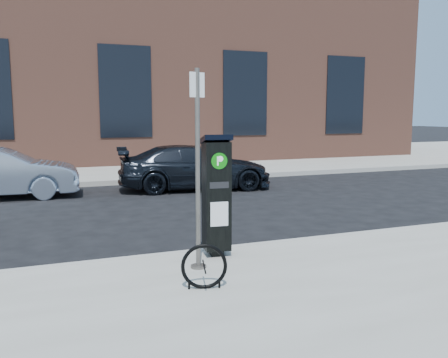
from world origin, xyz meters
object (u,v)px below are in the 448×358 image
sign_pole (198,171)px  bike_rack (204,267)px  car_dark (195,167)px  parking_kiosk (216,194)px

sign_pole → bike_rack: size_ratio=4.80×
bike_rack → car_dark: car_dark is taller
bike_rack → car_dark: bearing=87.8°
parking_kiosk → bike_rack: parking_kiosk is taller
sign_pole → bike_rack: sign_pole is taller
sign_pole → bike_rack: (-0.17, -0.75, -1.02)m
sign_pole → parking_kiosk: bearing=24.8°
parking_kiosk → car_dark: 7.00m
parking_kiosk → bike_rack: bearing=-110.7°
parking_kiosk → sign_pole: bearing=-127.7°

